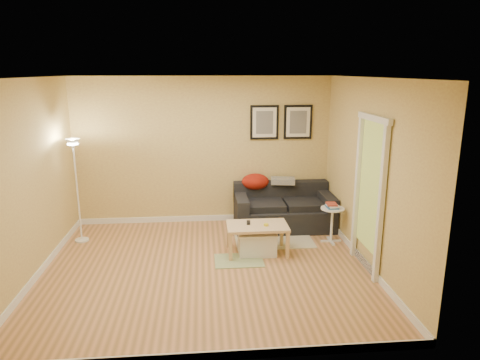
{
  "coord_description": "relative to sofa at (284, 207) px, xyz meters",
  "views": [
    {
      "loc": [
        -0.02,
        -5.58,
        2.69
      ],
      "look_at": [
        0.55,
        0.85,
        1.05
      ],
      "focal_mm": 32.42,
      "sensor_mm": 36.0,
      "label": 1
    }
  ],
  "objects": [
    {
      "name": "remote_control",
      "position": [
        -0.73,
        -0.98,
        0.09
      ],
      "size": [
        0.07,
        0.16,
        0.02
      ],
      "primitive_type": "cube",
      "rotation": [
        0.0,
        0.0,
        -0.1
      ],
      "color": "black",
      "rests_on": "coffee_table"
    },
    {
      "name": "floor_lamp",
      "position": [
        -3.38,
        -0.33,
        0.42
      ],
      "size": [
        0.22,
        0.22,
        1.68
      ],
      "primitive_type": null,
      "color": "white",
      "rests_on": "ground"
    },
    {
      "name": "green_runner",
      "position": [
        -0.9,
        -1.32,
        -0.37
      ],
      "size": [
        0.7,
        0.5,
        0.01
      ],
      "primitive_type": "cube",
      "color": "#668C4C",
      "rests_on": "ground"
    },
    {
      "name": "baseboard_right",
      "position": [
        0.86,
        -1.53,
        -0.33
      ],
      "size": [
        0.02,
        4.0,
        0.1
      ],
      "primitive_type": "cube",
      "color": "white",
      "rests_on": "ground"
    },
    {
      "name": "doorway",
      "position": [
        0.82,
        -1.68,
        0.65
      ],
      "size": [
        0.12,
        1.01,
        2.13
      ],
      "primitive_type": null,
      "color": "white",
      "rests_on": "ground"
    },
    {
      "name": "framed_print_right",
      "position": [
        0.3,
        0.45,
        1.43
      ],
      "size": [
        0.5,
        0.04,
        0.6
      ],
      "primitive_type": null,
      "color": "black",
      "rests_on": "wall_back"
    },
    {
      "name": "side_table",
      "position": [
        0.64,
        -0.73,
        -0.09
      ],
      "size": [
        0.37,
        0.37,
        0.57
      ],
      "primitive_type": null,
      "color": "white",
      "rests_on": "ground"
    },
    {
      "name": "ceiling",
      "position": [
        -1.38,
        -1.53,
        2.23
      ],
      "size": [
        4.5,
        4.5,
        0.0
      ],
      "primitive_type": "plane",
      "rotation": [
        3.14,
        0.0,
        0.0
      ],
      "color": "white",
      "rests_on": "wall_back"
    },
    {
      "name": "baseboard_front",
      "position": [
        -1.38,
        -3.52,
        -0.33
      ],
      "size": [
        4.5,
        0.02,
        0.1
      ],
      "primitive_type": "cube",
      "color": "white",
      "rests_on": "ground"
    },
    {
      "name": "coffee_table",
      "position": [
        -0.61,
        -1.07,
        -0.15
      ],
      "size": [
        1.0,
        0.73,
        0.45
      ],
      "primitive_type": null,
      "rotation": [
        0.0,
        0.0,
        0.2
      ],
      "color": "#E7BB8D",
      "rests_on": "ground"
    },
    {
      "name": "baseboard_back",
      "position": [
        -1.38,
        0.46,
        -0.33
      ],
      "size": [
        4.5,
        0.02,
        0.1
      ],
      "primitive_type": "cube",
      "color": "white",
      "rests_on": "ground"
    },
    {
      "name": "wall_left",
      "position": [
        -3.63,
        -1.53,
        0.92
      ],
      "size": [
        0.0,
        4.0,
        4.0
      ],
      "primitive_type": "plane",
      "rotation": [
        1.57,
        0.0,
        1.57
      ],
      "color": "#DBC670",
      "rests_on": "ground"
    },
    {
      "name": "plaid_throw",
      "position": [
        0.02,
        0.26,
        0.41
      ],
      "size": [
        0.45,
        0.32,
        0.1
      ],
      "primitive_type": null,
      "rotation": [
        0.0,
        0.0,
        -0.14
      ],
      "color": "tan",
      "rests_on": "sofa"
    },
    {
      "name": "wall_front",
      "position": [
        -1.38,
        -3.53,
        0.92
      ],
      "size": [
        4.5,
        0.0,
        4.5
      ],
      "primitive_type": "plane",
      "rotation": [
        -1.57,
        0.0,
        0.0
      ],
      "color": "#DBC670",
      "rests_on": "ground"
    },
    {
      "name": "area_rug",
      "position": [
        -0.27,
        -0.55,
        -0.37
      ],
      "size": [
        1.25,
        0.85,
        0.01
      ],
      "primitive_type": "cube",
      "color": "beige",
      "rests_on": "ground"
    },
    {
      "name": "framed_print_left",
      "position": [
        -0.3,
        0.45,
        1.43
      ],
      "size": [
        0.5,
        0.04,
        0.6
      ],
      "primitive_type": null,
      "color": "black",
      "rests_on": "wall_back"
    },
    {
      "name": "sofa",
      "position": [
        0.0,
        0.0,
        0.0
      ],
      "size": [
        1.7,
        0.9,
        0.75
      ],
      "primitive_type": null,
      "color": "black",
      "rests_on": "ground"
    },
    {
      "name": "storage_bin",
      "position": [
        -0.61,
        -1.08,
        -0.2
      ],
      "size": [
        0.58,
        0.42,
        0.35
      ],
      "primitive_type": null,
      "color": "white",
      "rests_on": "ground"
    },
    {
      "name": "book_stack",
      "position": [
        0.64,
        -0.71,
        0.23
      ],
      "size": [
        0.22,
        0.26,
        0.07
      ],
      "primitive_type": null,
      "rotation": [
        0.0,
        0.0,
        -0.21
      ],
      "color": "#2F608D",
      "rests_on": "side_table"
    },
    {
      "name": "baseboard_left",
      "position": [
        -3.62,
        -1.53,
        -0.33
      ],
      "size": [
        0.02,
        4.0,
        0.1
      ],
      "primitive_type": "cube",
      "color": "white",
      "rests_on": "ground"
    },
    {
      "name": "tape_roll",
      "position": [
        -0.48,
        -1.12,
        0.09
      ],
      "size": [
        0.07,
        0.07,
        0.03
      ],
      "primitive_type": "cylinder",
      "color": "yellow",
      "rests_on": "coffee_table"
    },
    {
      "name": "floor",
      "position": [
        -1.38,
        -1.53,
        -0.38
      ],
      "size": [
        4.5,
        4.5,
        0.0
      ],
      "primitive_type": "plane",
      "color": "tan",
      "rests_on": "ground"
    },
    {
      "name": "wall_right",
      "position": [
        0.87,
        -1.53,
        0.92
      ],
      "size": [
        0.0,
        4.0,
        4.0
      ],
      "primitive_type": "plane",
      "rotation": [
        1.57,
        0.0,
        -1.57
      ],
      "color": "#DBC670",
      "rests_on": "ground"
    },
    {
      "name": "red_throw",
      "position": [
        -0.47,
        0.28,
        0.4
      ],
      "size": [
        0.48,
        0.36,
        0.28
      ],
      "primitive_type": null,
      "color": "maroon",
      "rests_on": "sofa"
    },
    {
      "name": "wall_back",
      "position": [
        -1.38,
        0.47,
        0.92
      ],
      "size": [
        4.5,
        0.0,
        4.5
      ],
      "primitive_type": "plane",
      "rotation": [
        1.57,
        0.0,
        0.0
      ],
      "color": "#DBC670",
      "rests_on": "ground"
    }
  ]
}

